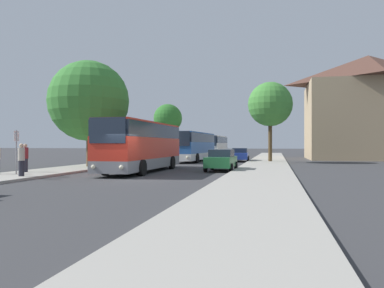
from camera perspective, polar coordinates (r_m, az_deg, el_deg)
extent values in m
plane|color=#38383A|center=(21.15, -9.42, -5.27)|extent=(300.00, 300.00, 0.00)
cube|color=#A39E93|center=(24.64, -24.72, -4.35)|extent=(4.00, 120.00, 0.15)
cube|color=#A39E93|center=(19.62, 9.98, -5.46)|extent=(4.00, 120.00, 0.15)
cube|color=tan|center=(53.02, 25.29, 3.17)|extent=(14.95, 11.79, 9.79)
pyramid|color=#513328|center=(53.80, 25.28, 10.27)|extent=(14.95, 11.79, 3.54)
cube|color=gray|center=(26.47, -7.56, -2.86)|extent=(2.42, 11.19, 0.70)
cube|color=red|center=(26.44, -7.55, -0.58)|extent=(2.42, 11.19, 1.41)
cube|color=#232D3D|center=(26.46, -7.55, 1.97)|extent=(2.44, 10.96, 0.95)
cube|color=red|center=(26.48, -7.55, 3.13)|extent=(2.37, 10.96, 0.12)
cube|color=#232D3D|center=(21.27, -12.79, 2.06)|extent=(2.16, 0.06, 1.45)
sphere|color=#F4EAC1|center=(21.65, -14.83, -3.40)|extent=(0.24, 0.24, 0.24)
sphere|color=#F4EAC1|center=(20.92, -10.73, -3.52)|extent=(0.24, 0.24, 0.24)
cylinder|color=black|center=(23.86, -13.07, -3.47)|extent=(0.30, 1.00, 1.00)
cylinder|color=black|center=(22.92, -7.63, -3.61)|extent=(0.30, 1.00, 1.00)
cylinder|color=black|center=(30.04, -7.50, -2.77)|extent=(0.30, 1.00, 1.00)
cylinder|color=black|center=(29.30, -3.07, -2.84)|extent=(0.30, 1.00, 1.00)
cube|color=silver|center=(42.09, 0.28, -1.82)|extent=(2.75, 12.04, 0.70)
cube|color=#285BA8|center=(42.07, 0.28, -0.53)|extent=(2.75, 12.04, 1.19)
cube|color=#232D3D|center=(42.08, 0.28, 0.92)|extent=(2.77, 11.80, 0.95)
cube|color=#285BA8|center=(42.09, 0.28, 1.65)|extent=(2.70, 11.80, 0.12)
cube|color=#232D3D|center=(36.27, -2.02, 0.84)|extent=(2.19, 0.12, 1.45)
sphere|color=#F4EAC1|center=(36.51, -3.31, -2.04)|extent=(0.24, 0.24, 0.24)
sphere|color=#F4EAC1|center=(36.04, -0.73, -2.06)|extent=(0.24, 0.24, 0.24)
cylinder|color=black|center=(38.96, -2.73, -2.15)|extent=(0.33, 1.01, 1.00)
cylinder|color=black|center=(38.32, 0.74, -2.18)|extent=(0.33, 1.01, 1.00)
cylinder|color=black|center=(45.87, -0.11, -1.83)|extent=(0.33, 1.01, 1.00)
cylinder|color=black|center=(45.33, 2.87, -1.85)|extent=(0.33, 1.01, 1.00)
cube|color=#238942|center=(58.09, 3.50, -1.33)|extent=(2.55, 10.75, 0.70)
cube|color=silver|center=(58.08, 3.50, -0.42)|extent=(2.55, 10.75, 1.15)
cube|color=#232D3D|center=(58.08, 3.50, 0.62)|extent=(2.57, 10.53, 0.95)
cube|color=silver|center=(58.09, 3.50, 1.14)|extent=(2.49, 10.53, 0.12)
cube|color=#232D3D|center=(52.76, 2.53, 0.52)|extent=(2.24, 0.07, 1.45)
sphere|color=#F4EAC1|center=(52.92, 1.60, -1.42)|extent=(0.24, 0.24, 0.24)
sphere|color=#F4EAC1|center=(52.61, 3.46, -1.43)|extent=(0.24, 0.24, 0.24)
cylinder|color=black|center=(55.15, 1.67, -1.53)|extent=(0.31, 1.00, 1.00)
cylinder|color=black|center=(54.72, 4.23, -1.54)|extent=(0.31, 1.00, 1.00)
cylinder|color=black|center=(61.48, 2.85, -1.38)|extent=(0.31, 1.00, 1.00)
cylinder|color=black|center=(61.09, 5.15, -1.39)|extent=(0.31, 1.00, 1.00)
cube|color=#236B38|center=(27.08, 4.48, -2.71)|extent=(1.87, 4.19, 0.72)
cube|color=#232D3D|center=(27.22, 4.54, -1.39)|extent=(1.62, 2.19, 0.53)
cylinder|color=black|center=(25.70, 6.00, -3.65)|extent=(0.21, 0.62, 0.62)
cylinder|color=black|center=(26.00, 2.07, -3.61)|extent=(0.21, 0.62, 0.62)
cylinder|color=black|center=(28.25, 6.71, -3.33)|extent=(0.21, 0.62, 0.62)
cylinder|color=black|center=(28.52, 3.12, -3.30)|extent=(0.21, 0.62, 0.62)
cube|color=#233D9E|center=(41.82, 7.32, -1.79)|extent=(1.97, 4.70, 0.68)
cube|color=#232D3D|center=(41.99, 7.34, -0.97)|extent=(1.65, 2.47, 0.51)
cylinder|color=black|center=(40.37, 8.47, -2.34)|extent=(0.23, 0.63, 0.62)
cylinder|color=black|center=(40.46, 5.98, -2.34)|extent=(0.23, 0.63, 0.62)
cylinder|color=black|center=(43.23, 8.58, -2.19)|extent=(0.23, 0.63, 0.62)
cylinder|color=black|center=(43.32, 6.25, -2.19)|extent=(0.23, 0.63, 0.62)
cylinder|color=gray|center=(24.45, -25.21, -1.13)|extent=(0.08, 0.08, 2.62)
cube|color=silver|center=(24.45, -25.20, 1.12)|extent=(0.03, 0.45, 0.60)
cylinder|color=#23232D|center=(22.95, -24.56, -3.40)|extent=(0.30, 0.30, 0.87)
cylinder|color=#B2A899|center=(22.91, -24.56, -1.41)|extent=(0.36, 0.36, 0.72)
sphere|color=tan|center=(22.91, -24.56, -0.22)|extent=(0.23, 0.23, 0.23)
cylinder|color=#23232D|center=(26.27, -24.05, -2.98)|extent=(0.30, 0.30, 0.86)
cylinder|color=maroon|center=(26.24, -24.05, -1.25)|extent=(0.36, 0.36, 0.72)
sphere|color=tan|center=(26.23, -24.05, -0.21)|extent=(0.23, 0.23, 0.23)
cylinder|color=brown|center=(31.26, -15.44, -0.69)|extent=(0.40, 0.40, 2.85)
sphere|color=#387F33|center=(31.45, -15.44, 6.34)|extent=(6.46, 6.46, 6.46)
cylinder|color=#513D23|center=(55.41, -3.71, 0.21)|extent=(0.40, 0.40, 4.05)
sphere|color=#2D7028|center=(55.55, -3.71, 3.93)|extent=(4.22, 4.22, 4.22)
cylinder|color=#513D23|center=(40.23, 11.83, 0.46)|extent=(0.40, 0.40, 4.26)
sphere|color=#428938|center=(40.45, 11.83, 5.96)|extent=(4.67, 4.67, 4.67)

